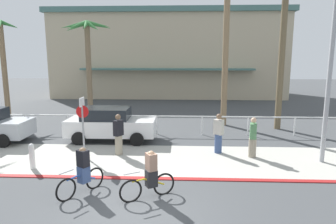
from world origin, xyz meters
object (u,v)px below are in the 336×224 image
(streetlight_curb, at_px, (334,55))
(palm_tree_2, at_px, (87,43))
(palm_tree_4, at_px, (284,20))
(car_white_1, at_px, (110,124))
(palm_tree_1, at_px, (1,46))
(palm_tree_3, at_px, (227,11))
(stop_sign_bike_lane, at_px, (83,119))
(cyclist_yellow_0, at_px, (150,176))
(pedestrian_0, at_px, (119,136))
(pedestrian_1, at_px, (218,135))
(cyclist_blue_1, at_px, (82,172))
(bollard_0, at_px, (32,156))
(pedestrian_2, at_px, (253,139))

(streetlight_curb, relative_size, palm_tree_2, 1.15)
(palm_tree_4, distance_m, car_white_1, 11.12)
(palm_tree_1, relative_size, car_white_1, 1.52)
(palm_tree_1, height_order, palm_tree_3, palm_tree_3)
(palm_tree_4, bearing_deg, palm_tree_3, 163.35)
(palm_tree_4, bearing_deg, stop_sign_bike_lane, -149.59)
(stop_sign_bike_lane, height_order, palm_tree_3, palm_tree_3)
(cyclist_yellow_0, xyz_separation_m, pedestrian_0, (-1.78, 4.03, 0.15))
(cyclist_yellow_0, height_order, pedestrian_1, pedestrian_1)
(cyclist_yellow_0, relative_size, cyclist_blue_1, 1.03)
(stop_sign_bike_lane, xyz_separation_m, palm_tree_4, (9.77, 5.74, 4.55))
(bollard_0, xyz_separation_m, pedestrian_2, (8.65, 1.77, 0.29))
(palm_tree_1, bearing_deg, streetlight_curb, -26.89)
(bollard_0, bearing_deg, pedestrian_2, 11.59)
(cyclist_yellow_0, height_order, cyclist_blue_1, same)
(palm_tree_4, bearing_deg, streetlight_curb, -89.82)
(palm_tree_3, xyz_separation_m, pedestrian_0, (-5.31, -6.23, -6.02))
(palm_tree_4, bearing_deg, car_white_1, -161.80)
(palm_tree_1, bearing_deg, pedestrian_2, -28.74)
(bollard_0, xyz_separation_m, cyclist_blue_1, (2.58, -1.98, 0.18))
(palm_tree_4, bearing_deg, cyclist_blue_1, -133.71)
(car_white_1, bearing_deg, stop_sign_bike_lane, -100.73)
(palm_tree_3, height_order, pedestrian_2, palm_tree_3)
(pedestrian_1, bearing_deg, cyclist_blue_1, -137.63)
(palm_tree_4, distance_m, pedestrian_1, 8.31)
(palm_tree_3, bearing_deg, palm_tree_2, 169.59)
(palm_tree_2, relative_size, car_white_1, 1.49)
(palm_tree_1, xyz_separation_m, pedestrian_0, (9.84, -8.45, -4.10))
(streetlight_curb, xyz_separation_m, pedestrian_0, (-8.40, 0.80, -3.43))
(cyclist_blue_1, height_order, pedestrian_2, pedestrian_2)
(pedestrian_1, bearing_deg, palm_tree_2, 136.93)
(palm_tree_3, bearing_deg, streetlight_curb, -66.25)
(streetlight_curb, height_order, pedestrian_2, streetlight_curb)
(pedestrian_0, height_order, pedestrian_2, pedestrian_0)
(bollard_0, relative_size, pedestrian_2, 0.58)
(cyclist_yellow_0, bearing_deg, car_white_1, 112.86)
(bollard_0, bearing_deg, palm_tree_4, 32.31)
(palm_tree_2, relative_size, pedestrian_2, 3.79)
(bollard_0, height_order, palm_tree_1, palm_tree_1)
(palm_tree_3, xyz_separation_m, pedestrian_1, (-0.97, -5.78, -6.03))
(stop_sign_bike_lane, height_order, car_white_1, stop_sign_bike_lane)
(palm_tree_1, bearing_deg, stop_sign_bike_lane, -46.43)
(bollard_0, xyz_separation_m, palm_tree_3, (8.25, 8.08, 6.34))
(bollard_0, relative_size, palm_tree_3, 0.11)
(stop_sign_bike_lane, relative_size, bollard_0, 2.56)
(cyclist_blue_1, bearing_deg, pedestrian_2, 31.75)
(cyclist_blue_1, bearing_deg, pedestrian_0, 84.77)
(bollard_0, distance_m, pedestrian_1, 7.63)
(cyclist_blue_1, bearing_deg, palm_tree_4, 46.29)
(streetlight_curb, xyz_separation_m, car_white_1, (-9.28, 3.06, -3.41))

